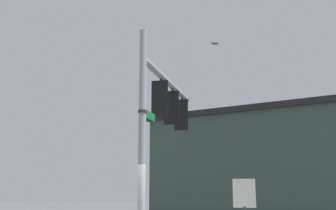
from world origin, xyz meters
name	(u,v)px	position (x,y,z in m)	size (l,w,h in m)	color
signal_pole	(142,140)	(0.00, 0.00, 3.18)	(0.21, 0.21, 6.35)	gray
mast_arm	(169,84)	(0.13, 2.82, 5.47)	(0.21, 0.21, 5.64)	gray
traffic_light_nearest_pole	(161,100)	(0.08, 1.82, 4.67)	(0.54, 0.49, 1.31)	black
traffic_light_mid_inner	(173,108)	(0.15, 3.27, 4.67)	(0.54, 0.49, 1.31)	black
traffic_light_mid_outer	(182,115)	(0.21, 4.72, 4.67)	(0.54, 0.49, 1.31)	black
street_name_sign	(147,114)	(0.02, 0.36, 3.96)	(0.25, 1.25, 0.22)	#147238
bird_flying	(215,44)	(1.49, 5.52, 7.83)	(0.33, 0.36, 0.09)	#4C4742
storefront_building	(283,168)	(4.34, 12.64, 2.95)	(14.98, 11.96, 5.88)	#33473D
historical_marker	(245,206)	(2.66, 0.70, 1.40)	(0.60, 0.08, 2.13)	#333333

